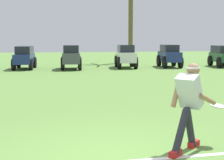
# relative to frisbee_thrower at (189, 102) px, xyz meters

# --- Properties ---
(frisbee_thrower) EXTENTS (1.01, 0.66, 1.41)m
(frisbee_thrower) POSITION_rel_frisbee_thrower_xyz_m (0.00, 0.00, 0.00)
(frisbee_thrower) COLOR #23232D
(frisbee_thrower) RESTS_ON ground_plane
(frisbee_in_flight) EXTENTS (0.37, 0.37, 0.07)m
(frisbee_in_flight) POSITION_rel_frisbee_thrower_xyz_m (0.64, 0.29, -0.14)
(frisbee_in_flight) COLOR white
(parked_car_slot_b) EXTENTS (1.30, 2.46, 1.34)m
(parked_car_slot_b) POSITION_rel_frisbee_thrower_xyz_m (-3.83, 15.65, -0.07)
(parked_car_slot_b) COLOR navy
(parked_car_slot_b) RESTS_ON ground_plane
(parked_car_slot_c) EXTENTS (1.27, 2.40, 1.40)m
(parked_car_slot_c) POSITION_rel_frisbee_thrower_xyz_m (-1.12, 15.05, -0.05)
(parked_car_slot_c) COLOR #474C51
(parked_car_slot_c) RESTS_ON ground_plane
(parked_car_slot_d) EXTENTS (1.32, 2.41, 1.40)m
(parked_car_slot_d) POSITION_rel_frisbee_thrower_xyz_m (2.22, 15.44, -0.05)
(parked_car_slot_d) COLOR silver
(parked_car_slot_d) RESTS_ON ground_plane
(parked_car_slot_e) EXTENTS (1.33, 2.42, 1.40)m
(parked_car_slot_e) POSITION_rel_frisbee_thrower_xyz_m (5.03, 15.49, -0.05)
(parked_car_slot_e) COLOR navy
(parked_car_slot_e) RESTS_ON ground_plane
(parked_car_slot_f) EXTENTS (1.41, 2.50, 1.34)m
(parked_car_slot_f) POSITION_rel_frisbee_thrower_xyz_m (8.41, 15.18, -0.07)
(parked_car_slot_f) COLOR #235133
(parked_car_slot_f) RESTS_ON ground_plane
(palm_tree_left_of_centre) EXTENTS (3.36, 3.61, 5.71)m
(palm_tree_left_of_centre) POSITION_rel_frisbee_thrower_xyz_m (3.51, 19.89, 2.72)
(palm_tree_left_of_centre) COLOR brown
(palm_tree_left_of_centre) RESTS_ON ground_plane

